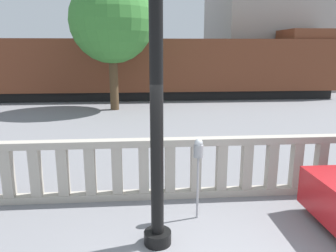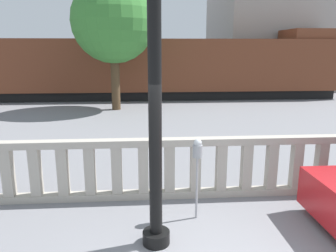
% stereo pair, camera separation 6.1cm
% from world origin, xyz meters
% --- Properties ---
extents(balustrade, '(13.30, 0.24, 1.25)m').
position_xyz_m(balustrade, '(0.00, 2.74, 0.62)').
color(balustrade, '#ADA599').
rests_on(balustrade, ground).
extents(lamppost, '(0.43, 0.43, 5.83)m').
position_xyz_m(lamppost, '(-0.86, 1.11, 2.93)').
color(lamppost, black).
rests_on(lamppost, ground).
extents(parking_meter, '(0.17, 0.17, 1.48)m').
position_xyz_m(parking_meter, '(-0.11, 1.86, 1.19)').
color(parking_meter, '#99999E').
rests_on(parking_meter, ground).
extents(train_near, '(29.46, 3.06, 4.14)m').
position_xyz_m(train_near, '(-3.74, 16.78, 1.86)').
color(train_near, black).
rests_on(train_near, ground).
extents(train_far, '(23.00, 2.88, 4.54)m').
position_xyz_m(train_far, '(0.07, 31.90, 2.06)').
color(train_far, black).
rests_on(train_far, ground).
extents(building_block, '(8.04, 9.62, 10.88)m').
position_xyz_m(building_block, '(8.86, 23.16, 5.44)').
color(building_block, gray).
rests_on(building_block, ground).
extents(tree_left, '(4.00, 4.00, 6.28)m').
position_xyz_m(tree_left, '(-2.44, 12.95, 4.26)').
color(tree_left, '#4C3823').
rests_on(tree_left, ground).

